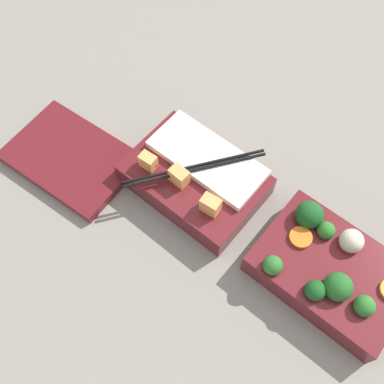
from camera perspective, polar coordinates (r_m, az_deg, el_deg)
name	(u,v)px	position (r m, az deg, el deg)	size (l,w,h in m)	color
ground_plane	(258,224)	(0.73, 8.39, -4.00)	(3.00, 3.00, 0.00)	gray
bento_tray_vegetable	(329,269)	(0.69, 17.06, -9.31)	(0.22, 0.15, 0.08)	maroon
bento_tray_rice	(196,177)	(0.73, 0.49, 1.87)	(0.22, 0.19, 0.07)	maroon
bento_lid	(71,158)	(0.80, -15.10, 4.20)	(0.21, 0.14, 0.02)	maroon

